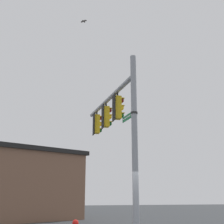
# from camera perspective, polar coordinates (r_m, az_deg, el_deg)

# --- Properties ---
(signal_pole) EXTENTS (0.23, 0.23, 7.14)m
(signal_pole) POSITION_cam_1_polar(r_m,az_deg,el_deg) (11.32, 4.36, -5.90)
(signal_pole) COLOR gray
(signal_pole) RESTS_ON ground
(mast_arm) EXTENTS (6.51, 0.84, 0.20)m
(mast_arm) POSITION_cam_1_polar(r_m,az_deg,el_deg) (14.95, -0.71, 2.40)
(mast_arm) COLOR gray
(traffic_light_nearest_pole) EXTENTS (0.54, 0.49, 1.31)m
(traffic_light_nearest_pole) POSITION_cam_1_polar(r_m,az_deg,el_deg) (13.49, 1.14, 0.85)
(traffic_light_nearest_pole) COLOR black
(traffic_light_mid_inner) EXTENTS (0.54, 0.49, 1.31)m
(traffic_light_mid_inner) POSITION_cam_1_polar(r_m,az_deg,el_deg) (15.06, -1.07, -0.90)
(traffic_light_mid_inner) COLOR black
(traffic_light_mid_outer) EXTENTS (0.54, 0.49, 1.31)m
(traffic_light_mid_outer) POSITION_cam_1_polar(r_m,az_deg,el_deg) (16.67, -2.86, -2.31)
(traffic_light_mid_outer) COLOR black
(street_name_sign) EXTENTS (1.37, 0.28, 0.22)m
(street_name_sign) POSITION_cam_1_polar(r_m,az_deg,el_deg) (11.92, 3.51, -0.66)
(street_name_sign) COLOR #147238
(bird_flying) EXTENTS (0.28, 0.28, 0.07)m
(bird_flying) POSITION_cam_1_polar(r_m,az_deg,el_deg) (15.45, -5.40, 16.85)
(bird_flying) COLOR #4C4742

